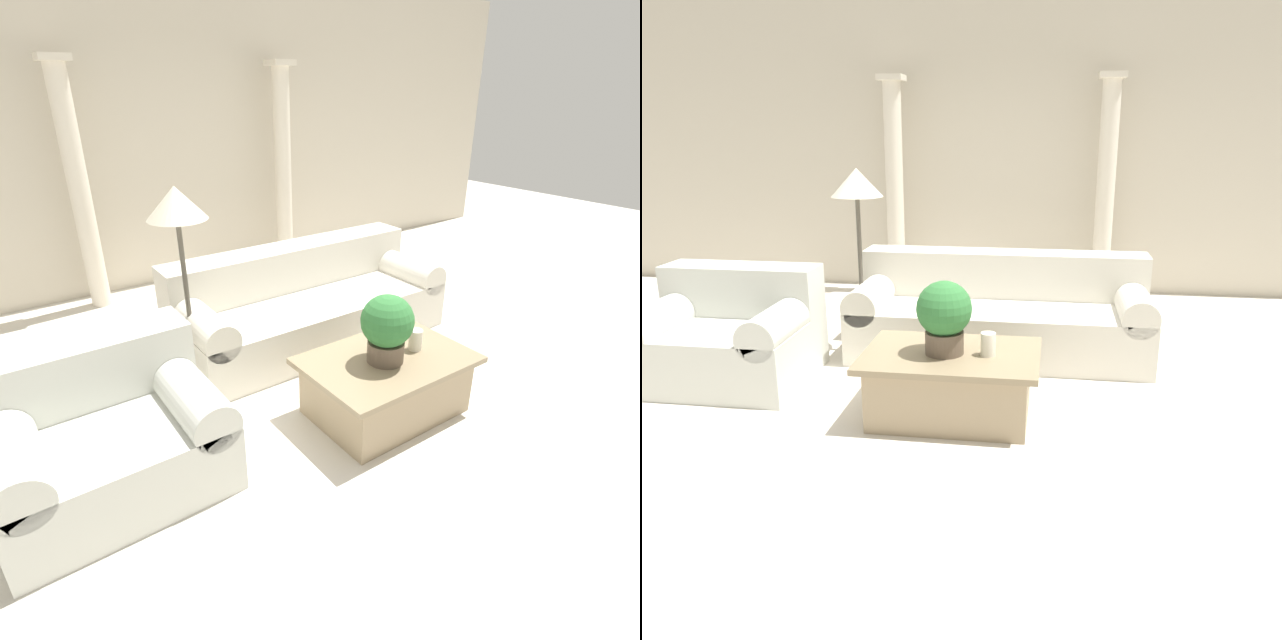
% 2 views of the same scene
% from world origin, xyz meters
% --- Properties ---
extents(ground_plane, '(16.00, 16.00, 0.00)m').
position_xyz_m(ground_plane, '(0.00, 0.00, 0.00)').
color(ground_plane, silver).
extents(wall_back, '(10.00, 0.06, 3.20)m').
position_xyz_m(wall_back, '(0.00, 2.99, 1.60)').
color(wall_back, beige).
rests_on(wall_back, ground_plane).
extents(sofa_long, '(2.39, 0.96, 0.80)m').
position_xyz_m(sofa_long, '(0.22, 0.77, 0.32)').
color(sofa_long, beige).
rests_on(sofa_long, ground_plane).
extents(loveseat, '(1.19, 0.96, 0.80)m').
position_xyz_m(loveseat, '(-1.73, -0.07, 0.34)').
color(loveseat, beige).
rests_on(loveseat, ground_plane).
extents(coffee_table, '(1.12, 0.78, 0.43)m').
position_xyz_m(coffee_table, '(0.01, -0.51, 0.22)').
color(coffee_table, '#998466').
rests_on(coffee_table, ground_plane).
extents(potted_plant, '(0.35, 0.35, 0.47)m').
position_xyz_m(potted_plant, '(-0.03, -0.52, 0.69)').
color(potted_plant, brown).
rests_on(potted_plant, coffee_table).
extents(pillar_candle, '(0.09, 0.09, 0.15)m').
position_xyz_m(pillar_candle, '(0.24, -0.53, 0.51)').
color(pillar_candle, silver).
rests_on(pillar_candle, coffee_table).
extents(floor_lamp, '(0.41, 0.41, 1.50)m').
position_xyz_m(floor_lamp, '(-0.92, 0.62, 1.30)').
color(floor_lamp, '#4C473D').
rests_on(floor_lamp, ground_plane).
extents(column_left, '(0.27, 0.27, 2.34)m').
position_xyz_m(column_left, '(-1.13, 2.64, 1.20)').
color(column_left, beige).
rests_on(column_left, ground_plane).
extents(column_right, '(0.27, 0.27, 2.34)m').
position_xyz_m(column_right, '(1.15, 2.64, 1.20)').
color(column_right, beige).
rests_on(column_right, ground_plane).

